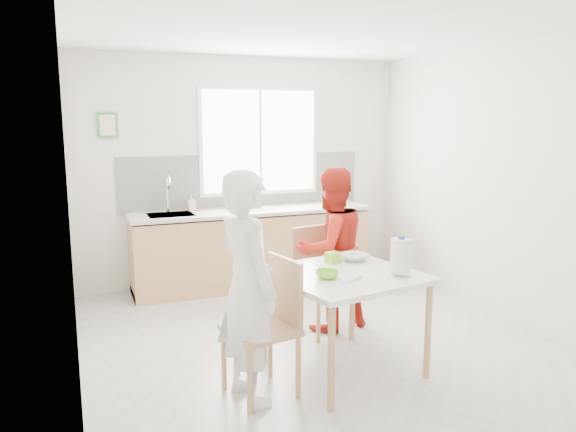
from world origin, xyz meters
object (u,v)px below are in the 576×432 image
(bowl_white, at_px, (354,257))
(person_white, at_px, (247,288))
(wine_bottle_b, at_px, (248,196))
(chair_left, at_px, (269,320))
(chair_far, at_px, (319,274))
(bowl_green, at_px, (327,274))
(dining_table, at_px, (344,283))
(wine_bottle_a, at_px, (231,197))
(milk_jug, at_px, (401,255))
(person_red, at_px, (331,249))

(bowl_white, bearing_deg, person_white, -156.98)
(person_white, relative_size, wine_bottle_b, 5.47)
(chair_left, relative_size, person_white, 0.61)
(chair_far, height_order, bowl_green, chair_far)
(chair_far, bearing_deg, bowl_green, -122.19)
(dining_table, xyz_separation_m, wine_bottle_b, (0.02, 2.51, 0.35))
(wine_bottle_a, bearing_deg, bowl_white, -78.73)
(dining_table, relative_size, milk_jug, 4.28)
(chair_far, relative_size, milk_jug, 3.44)
(dining_table, distance_m, wine_bottle_a, 2.53)
(chair_far, height_order, person_red, person_red)
(chair_far, relative_size, bowl_green, 5.47)
(milk_jug, xyz_separation_m, wine_bottle_a, (-0.56, 2.71, 0.13))
(person_red, relative_size, milk_jug, 5.39)
(chair_far, relative_size, bowl_white, 4.16)
(chair_left, xyz_separation_m, chair_far, (0.85, 1.00, -0.01))
(person_red, distance_m, milk_jug, 1.10)
(person_white, relative_size, person_red, 1.07)
(wine_bottle_b, bearing_deg, wine_bottle_a, -174.78)
(bowl_white, height_order, wine_bottle_b, wine_bottle_b)
(chair_left, relative_size, wine_bottle_a, 3.10)
(dining_table, bearing_deg, wine_bottle_a, 94.33)
(dining_table, relative_size, bowl_white, 5.18)
(bowl_white, bearing_deg, chair_left, -154.87)
(bowl_white, relative_size, wine_bottle_a, 0.73)
(person_white, distance_m, bowl_green, 0.65)
(dining_table, xyz_separation_m, chair_far, (0.19, 0.87, -0.18))
(chair_left, bearing_deg, wine_bottle_a, 158.99)
(dining_table, bearing_deg, person_red, 70.49)
(person_red, bearing_deg, bowl_white, 73.25)
(dining_table, relative_size, person_red, 0.79)
(wine_bottle_a, height_order, wine_bottle_b, wine_bottle_a)
(bowl_white, bearing_deg, dining_table, -129.45)
(bowl_white, bearing_deg, chair_far, 95.76)
(milk_jug, bearing_deg, chair_far, 88.66)
(chair_far, bearing_deg, dining_table, -113.02)
(chair_left, distance_m, wine_bottle_a, 2.71)
(chair_far, height_order, bowl_white, chair_far)
(dining_table, xyz_separation_m, bowl_green, (-0.19, -0.09, 0.11))
(chair_left, bearing_deg, dining_table, 90.00)
(person_red, xyz_separation_m, wine_bottle_a, (-0.50, 1.62, 0.31))
(person_white, bearing_deg, dining_table, -90.00)
(dining_table, distance_m, person_white, 0.85)
(chair_left, relative_size, bowl_white, 4.24)
(dining_table, distance_m, bowl_green, 0.23)
(milk_jug, height_order, wine_bottle_a, wine_bottle_a)
(chair_far, bearing_deg, wine_bottle_a, 92.43)
(person_white, xyz_separation_m, bowl_green, (0.65, 0.07, 0.01))
(bowl_green, bearing_deg, wine_bottle_a, 90.03)
(person_white, bearing_deg, bowl_white, -77.72)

